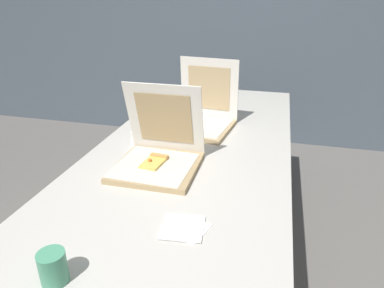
% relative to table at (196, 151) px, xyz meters
% --- Properties ---
extents(wall_back, '(10.00, 0.10, 2.60)m').
position_rel_table_xyz_m(wall_back, '(0.00, 1.93, 0.60)').
color(wall_back, '#4C5660').
rests_on(wall_back, ground).
extents(table, '(0.92, 2.11, 0.74)m').
position_rel_table_xyz_m(table, '(0.00, 0.00, 0.00)').
color(table, beige).
rests_on(table, ground).
extents(pizza_box_front, '(0.34, 0.34, 0.35)m').
position_rel_table_xyz_m(pizza_box_front, '(-0.09, -0.29, 0.10)').
color(pizza_box_front, tan).
rests_on(pizza_box_front, table).
extents(pizza_box_middle, '(0.38, 0.38, 0.36)m').
position_rel_table_xyz_m(pizza_box_middle, '(-0.02, 0.21, 0.10)').
color(pizza_box_middle, tan).
rests_on(pizza_box_middle, table).
extents(cup_white_near_center, '(0.05, 0.05, 0.07)m').
position_rel_table_xyz_m(cup_white_near_center, '(-0.28, -0.10, 0.08)').
color(cup_white_near_center, white).
rests_on(cup_white_near_center, table).
extents(cup_white_mid, '(0.05, 0.05, 0.07)m').
position_rel_table_xyz_m(cup_white_mid, '(-0.29, -0.01, 0.08)').
color(cup_white_mid, white).
rests_on(cup_white_mid, table).
extents(cup_white_far, '(0.05, 0.05, 0.07)m').
position_rel_table_xyz_m(cup_white_far, '(-0.24, 0.37, 0.08)').
color(cup_white_far, white).
rests_on(cup_white_far, table).
extents(cup_printed_front, '(0.07, 0.07, 0.09)m').
position_rel_table_xyz_m(cup_printed_front, '(-0.14, -0.97, 0.09)').
color(cup_printed_front, '#4C9E75').
rests_on(cup_printed_front, table).
extents(napkin_pile, '(0.17, 0.15, 0.01)m').
position_rel_table_xyz_m(napkin_pile, '(0.13, -0.68, 0.05)').
color(napkin_pile, white).
rests_on(napkin_pile, table).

